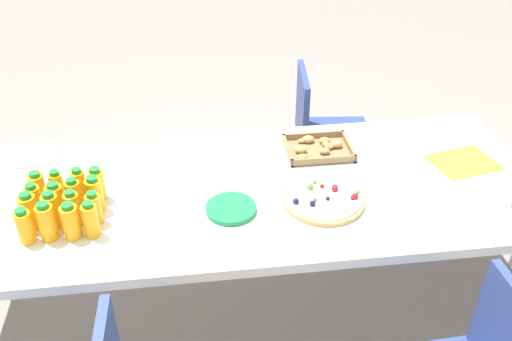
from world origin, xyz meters
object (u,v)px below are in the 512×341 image
at_px(juice_bottle_10, 74,197).
at_px(napkin_stack, 38,157).
at_px(juice_bottle_7, 94,209).
at_px(plate_stack, 231,209).
at_px(juice_bottle_9, 56,200).
at_px(juice_bottle_11, 95,195).
at_px(juice_bottle_13, 57,187).
at_px(juice_bottle_12, 38,189).
at_px(juice_bottle_4, 29,211).
at_px(juice_bottle_15, 97,185).
at_px(juice_bottle_5, 52,211).
at_px(paper_folder, 463,162).
at_px(snack_tray, 318,148).
at_px(juice_bottle_6, 73,209).
at_px(juice_bottle_0, 25,227).
at_px(juice_bottle_2, 71,222).
at_px(juice_bottle_3, 91,220).
at_px(chair_far_right, 322,129).
at_px(juice_bottle_14, 79,185).
at_px(juice_bottle_8, 34,201).
at_px(party_table, 232,200).
at_px(juice_bottle_1, 47,222).
at_px(fruit_pizza, 323,199).

relative_size(juice_bottle_10, napkin_stack, 0.97).
xyz_separation_m(juice_bottle_7, plate_stack, (0.49, 0.00, -0.05)).
distance_m(juice_bottle_9, juice_bottle_11, 0.14).
bearing_deg(juice_bottle_7, juice_bottle_13, 134.62).
bearing_deg(juice_bottle_12, juice_bottle_13, 7.73).
bearing_deg(juice_bottle_4, juice_bottle_10, 25.07).
height_order(juice_bottle_13, juice_bottle_15, juice_bottle_15).
bearing_deg(juice_bottle_5, juice_bottle_13, 92.81).
bearing_deg(paper_folder, snack_tray, 163.93).
bearing_deg(juice_bottle_6, juice_bottle_5, -179.00).
bearing_deg(juice_bottle_0, juice_bottle_2, 1.33).
relative_size(juice_bottle_3, juice_bottle_7, 1.07).
height_order(juice_bottle_13, snack_tray, juice_bottle_13).
xyz_separation_m(snack_tray, paper_folder, (0.59, -0.17, -0.01)).
distance_m(chair_far_right, juice_bottle_14, 1.43).
bearing_deg(juice_bottle_2, plate_stack, 7.79).
xyz_separation_m(juice_bottle_8, juice_bottle_10, (0.14, -0.00, 0.01)).
distance_m(juice_bottle_4, juice_bottle_11, 0.23).
distance_m(party_table, juice_bottle_0, 0.77).
bearing_deg(juice_bottle_10, juice_bottle_4, -154.93).
bearing_deg(juice_bottle_8, juice_bottle_15, 18.09).
height_order(juice_bottle_11, paper_folder, juice_bottle_11).
bearing_deg(juice_bottle_1, juice_bottle_0, -174.62).
distance_m(juice_bottle_6, juice_bottle_13, 0.18).
xyz_separation_m(juice_bottle_3, juice_bottle_5, (-0.14, 0.07, 0.00)).
xyz_separation_m(juice_bottle_10, plate_stack, (0.57, -0.07, -0.06)).
bearing_deg(plate_stack, juice_bottle_0, -173.58).
xyz_separation_m(chair_far_right, juice_bottle_8, (-1.30, -0.88, 0.29)).
height_order(party_table, juice_bottle_2, juice_bottle_2).
bearing_deg(paper_folder, juice_bottle_10, -175.01).
distance_m(juice_bottle_0, juice_bottle_5, 0.11).
xyz_separation_m(fruit_pizza, snack_tray, (0.06, 0.36, 0.00)).
bearing_deg(juice_bottle_3, juice_bottle_8, 146.38).
bearing_deg(juice_bottle_0, fruit_pizza, 5.01).
height_order(juice_bottle_1, juice_bottle_6, juice_bottle_1).
bearing_deg(juice_bottle_8, juice_bottle_2, -44.13).
xyz_separation_m(juice_bottle_1, juice_bottle_3, (0.15, -0.00, -0.00)).
distance_m(juice_bottle_11, juice_bottle_12, 0.23).
relative_size(party_table, juice_bottle_10, 17.10).
height_order(juice_bottle_5, juice_bottle_15, juice_bottle_5).
xyz_separation_m(juice_bottle_2, juice_bottle_11, (0.06, 0.15, 0.00)).
distance_m(chair_far_right, juice_bottle_5, 1.58).
relative_size(juice_bottle_6, juice_bottle_8, 1.07).
bearing_deg(juice_bottle_5, paper_folder, 7.38).
relative_size(juice_bottle_5, juice_bottle_10, 1.00).
bearing_deg(juice_bottle_14, juice_bottle_3, -72.96).
height_order(juice_bottle_7, juice_bottle_10, juice_bottle_10).
xyz_separation_m(juice_bottle_9, snack_tray, (1.05, 0.31, -0.05)).
xyz_separation_m(juice_bottle_4, paper_folder, (1.72, 0.21, -0.06)).
bearing_deg(juice_bottle_6, chair_far_right, 39.88).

